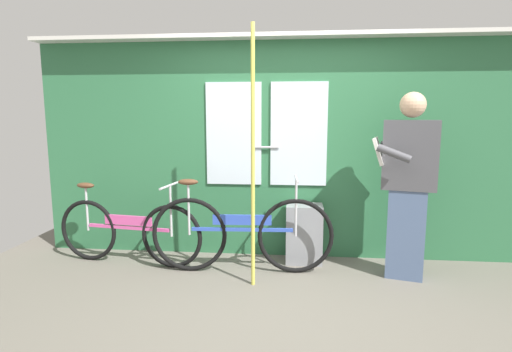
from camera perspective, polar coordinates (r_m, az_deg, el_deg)
The scene contains 7 objects.
ground_plane at distance 3.57m, azimuth 3.33°, elevation -17.59°, with size 6.41×3.97×0.04m, color #666056.
train_door_wall at distance 4.39m, azimuth 4.00°, elevation 4.43°, with size 5.41×0.28×2.37m.
bicycle_near_door at distance 4.47m, azimuth -17.65°, elevation -7.40°, with size 1.62×0.44×0.87m.
bicycle_leaning_behind at distance 4.03m, azimuth -2.08°, elevation -8.08°, with size 1.81×0.44×0.96m.
passenger_reading_newspaper at distance 4.03m, azimuth 20.64°, elevation -0.81°, with size 0.63×0.57×1.77m.
trash_bin_by_wall at distance 4.35m, azimuth 6.81°, elevation -8.08°, with size 0.38×0.28×0.62m, color gray.
handrail_pole at distance 3.57m, azimuth -0.44°, elevation 2.35°, with size 0.04×0.04×2.33m, color #C6C14C.
Camera 1 is at (0.11, -3.20, 1.56)m, focal length 28.29 mm.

